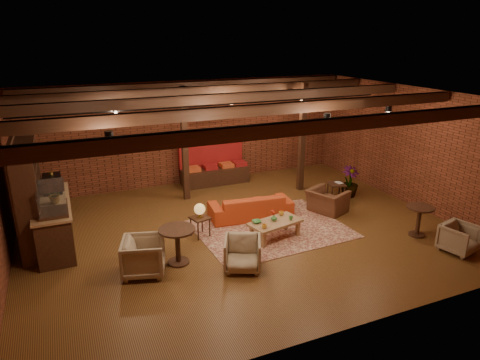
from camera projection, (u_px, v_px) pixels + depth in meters
name	position (u px, v px, depth m)	size (l,w,h in m)	color
floor	(242.00, 231.00, 10.31)	(10.00, 10.00, 0.00)	#402310
ceiling	(242.00, 97.00, 9.27)	(10.00, 8.00, 0.02)	black
wall_back	(191.00, 133.00, 13.27)	(10.00, 0.02, 3.20)	brown
wall_front	(349.00, 241.00, 6.31)	(10.00, 0.02, 3.20)	brown
wall_right	(410.00, 146.00, 11.65)	(0.02, 8.00, 3.20)	brown
ceiling_beams	(242.00, 103.00, 9.31)	(9.80, 6.40, 0.22)	black
ceiling_pipe	(217.00, 103.00, 10.78)	(0.12, 0.12, 9.60)	black
post_left	(185.00, 145.00, 11.83)	(0.16, 0.16, 3.20)	black
post_right	(302.00, 138.00, 12.57)	(0.16, 0.16, 3.20)	black
service_counter	(53.00, 212.00, 9.39)	(0.80, 2.50, 1.60)	black
plant_counter	(55.00, 190.00, 9.47)	(0.35, 0.39, 0.30)	#337F33
shelving_hutch	(30.00, 196.00, 9.20)	(0.52, 2.00, 2.40)	black
banquette	(215.00, 168.00, 13.46)	(2.10, 0.70, 1.00)	maroon
service_sign	(219.00, 112.00, 12.47)	(0.86, 0.06, 0.30)	orange
ceiling_spotlights	(242.00, 113.00, 9.38)	(6.40, 4.40, 0.28)	black
rug	(271.00, 229.00, 10.41)	(3.51, 2.69, 0.01)	maroon
sofa	(251.00, 206.00, 10.99)	(2.11, 0.82, 0.62)	#B83D19
coffee_table	(275.00, 223.00, 9.83)	(1.32, 0.85, 0.67)	#8F6543
side_table_lamp	(200.00, 212.00, 9.84)	(0.48, 0.48, 0.82)	black
round_table_left	(177.00, 240.00, 8.70)	(0.75, 0.75, 0.78)	black
armchair_a	(144.00, 255.00, 8.36)	(0.80, 0.75, 0.82)	beige
armchair_b	(242.00, 252.00, 8.53)	(0.72, 0.67, 0.74)	beige
armchair_right	(328.00, 197.00, 11.30)	(0.94, 0.61, 0.82)	brown
side_table_book	(336.00, 185.00, 12.09)	(0.54, 0.54, 0.52)	black
round_table_right	(419.00, 216.00, 9.93)	(0.62, 0.62, 0.73)	black
armchair_far	(459.00, 237.00, 9.23)	(0.67, 0.63, 0.69)	beige
plant_tall	(352.00, 152.00, 12.08)	(1.51, 1.51, 2.70)	#4C7F4C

